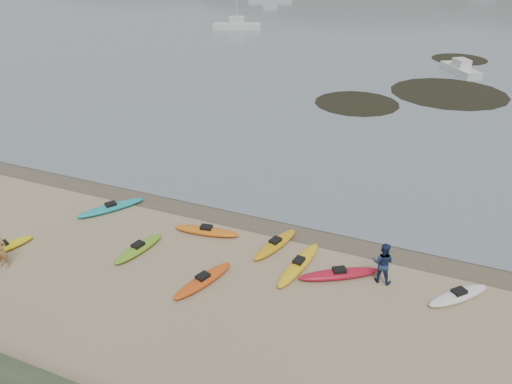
% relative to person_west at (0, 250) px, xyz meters
% --- Properties ---
extents(ground, '(600.00, 600.00, 0.00)m').
position_rel_person_west_xyz_m(ground, '(8.61, 8.36, -0.91)').
color(ground, tan).
rests_on(ground, ground).
extents(wet_sand, '(60.00, 60.00, 0.00)m').
position_rel_person_west_xyz_m(wet_sand, '(8.61, 8.06, -0.90)').
color(wet_sand, brown).
rests_on(wet_sand, ground).
extents(kayaks, '(21.93, 8.41, 0.34)m').
position_rel_person_west_xyz_m(kayaks, '(8.50, 4.58, -0.74)').
color(kayaks, white).
rests_on(kayaks, ground).
extents(person_west, '(0.74, 0.57, 1.81)m').
position_rel_person_west_xyz_m(person_west, '(0.00, 0.00, 0.00)').
color(person_west, '#B27947').
rests_on(person_west, ground).
extents(person_east, '(0.93, 0.74, 1.88)m').
position_rel_person_west_xyz_m(person_east, '(15.59, 5.53, 0.03)').
color(person_east, navy).
rests_on(person_east, ground).
extents(kelp_mats, '(16.00, 28.09, 0.04)m').
position_rel_person_west_xyz_m(kelp_mats, '(14.34, 37.27, -0.88)').
color(kelp_mats, black).
rests_on(kelp_mats, water).
extents(moored_boats, '(81.04, 80.36, 1.36)m').
position_rel_person_west_xyz_m(moored_boats, '(4.68, 87.94, -0.33)').
color(moored_boats, silver).
rests_on(moored_boats, ground).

